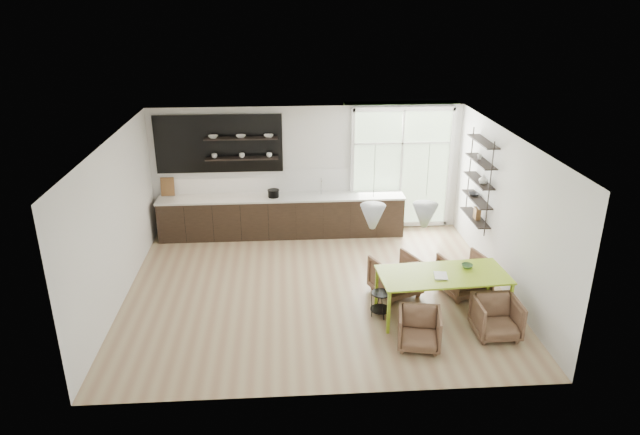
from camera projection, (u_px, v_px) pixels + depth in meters
The scene contains 11 objects.
room at pixel (341, 197), 11.23m from camera, with size 7.02×6.01×2.91m.
kitchen_run at pixel (278, 210), 12.94m from camera, with size 5.54×0.69×2.75m.
right_shelving at pixel (479, 183), 11.41m from camera, with size 0.26×1.22×1.90m.
dining_table at pixel (443, 277), 9.62m from camera, with size 2.23×1.11×0.79m.
armchair_back_left at pixel (395, 276), 10.47m from camera, with size 0.77×0.79×0.72m, color brown.
armchair_back_right at pixel (464, 275), 10.48m from camera, with size 0.79×0.81×0.74m, color brown.
armchair_front_left at pixel (419, 329), 8.91m from camera, with size 0.65×0.67×0.61m, color brown.
armchair_front_right at pixel (496, 318), 9.19m from camera, with size 0.69×0.71×0.65m, color brown.
wire_stool at pixel (381, 301), 9.76m from camera, with size 0.35×0.35×0.45m.
table_book at pixel (434, 276), 9.51m from camera, with size 0.22×0.29×0.03m, color white.
table_bowl at pixel (467, 266), 9.81m from camera, with size 0.20×0.20×0.06m, color #497244.
Camera 1 is at (-0.56, -9.44, 5.21)m, focal length 32.00 mm.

